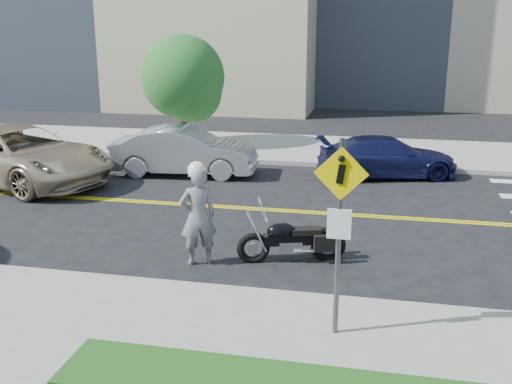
{
  "coord_description": "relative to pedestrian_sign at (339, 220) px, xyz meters",
  "views": [
    {
      "loc": [
        4.71,
        -14.56,
        4.71
      ],
      "look_at": [
        2.18,
        -2.53,
        1.2
      ],
      "focal_mm": 42.0,
      "sensor_mm": 36.0,
      "label": 1
    }
  ],
  "objects": [
    {
      "name": "sidewalk_far",
      "position": [
        -4.2,
        13.81,
        -1.89
      ],
      "size": [
        60.0,
        5.0,
        0.15
      ],
      "primitive_type": "cube",
      "color": "#9E9B91",
      "rests_on": "ground_plane"
    },
    {
      "name": "parked_car_silver",
      "position": [
        -5.53,
        9.44,
        -1.21
      ],
      "size": [
        4.69,
        1.99,
        1.51
      ],
      "primitive_type": "imported",
      "rotation": [
        0.0,
        0.0,
        1.66
      ],
      "color": "#A1A2A8",
      "rests_on": "ground"
    },
    {
      "name": "sidewalk_near",
      "position": [
        -4.2,
        -1.19,
        -1.89
      ],
      "size": [
        60.0,
        5.0,
        0.15
      ],
      "primitive_type": "cube",
      "color": "#9E9B91",
      "rests_on": "ground_plane"
    },
    {
      "name": "motorcyclist",
      "position": [
        -2.93,
        2.53,
        -0.91
      ],
      "size": [
        0.86,
        0.75,
        2.11
      ],
      "rotation": [
        0.0,
        0.0,
        3.6
      ],
      "color": "silver",
      "rests_on": "ground"
    },
    {
      "name": "suv",
      "position": [
        -10.09,
        7.48,
        -1.11
      ],
      "size": [
        6.73,
        4.66,
        1.71
      ],
      "primitive_type": "imported",
      "rotation": [
        0.0,
        0.0,
        1.24
      ],
      "color": "#BEA98B",
      "rests_on": "ground"
    },
    {
      "name": "parked_car_blue",
      "position": [
        0.77,
        10.51,
        -1.33
      ],
      "size": [
        4.66,
        2.87,
        1.26
      ],
      "primitive_type": "imported",
      "rotation": [
        0.0,
        0.0,
        1.84
      ],
      "color": "#191D4D",
      "rests_on": "ground"
    },
    {
      "name": "motorcycle",
      "position": [
        -1.11,
        3.04,
        -1.31
      ],
      "size": [
        2.25,
        1.26,
        1.31
      ],
      "primitive_type": null,
      "rotation": [
        0.0,
        0.0,
        0.3
      ],
      "color": "black",
      "rests_on": "ground"
    },
    {
      "name": "ground_plane",
      "position": [
        -4.2,
        6.31,
        -1.96
      ],
      "size": [
        120.0,
        120.0,
        0.0
      ],
      "primitive_type": "plane",
      "color": "black",
      "rests_on": "ground"
    },
    {
      "name": "tree_far_a",
      "position": [
        -6.84,
        13.36,
        0.75
      ],
      "size": [
        3.13,
        3.13,
        4.28
      ],
      "rotation": [
        0.0,
        0.0,
        -0.43
      ],
      "color": "#382619",
      "rests_on": "ground"
    },
    {
      "name": "pedestrian_sign",
      "position": [
        0.0,
        0.0,
        0.0
      ],
      "size": [
        0.78,
        0.08,
        3.0
      ],
      "color": "#4C4C51",
      "rests_on": "sidewalk_near"
    }
  ]
}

